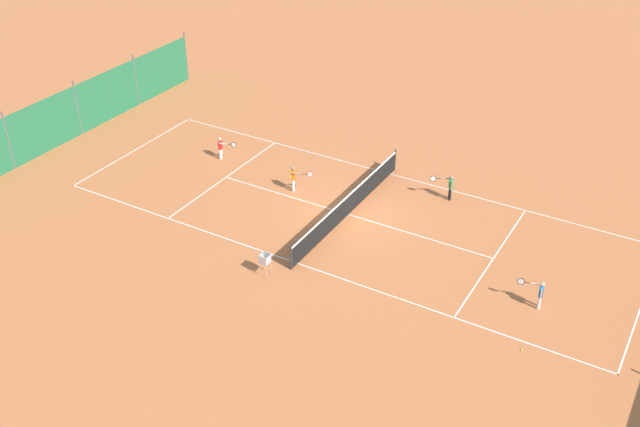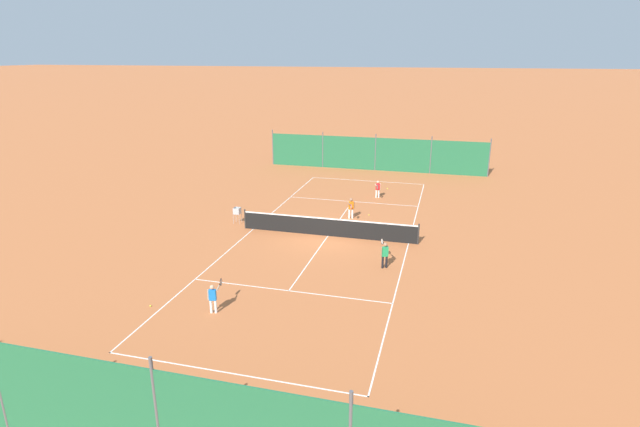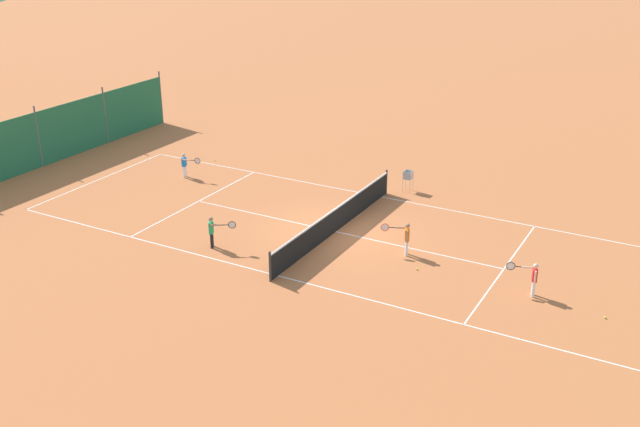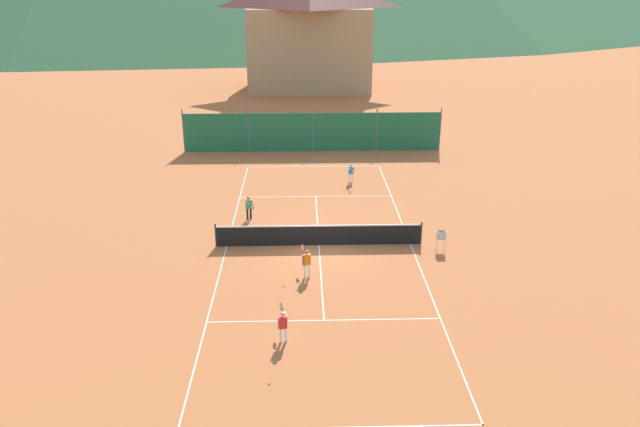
{
  "view_description": "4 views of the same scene",
  "coord_description": "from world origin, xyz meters",
  "px_view_note": "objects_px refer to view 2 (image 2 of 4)",
  "views": [
    {
      "loc": [
        23.82,
        12.49,
        16.82
      ],
      "look_at": [
        1.44,
        -0.55,
        0.65
      ],
      "focal_mm": 42.0,
      "sensor_mm": 36.0,
      "label": 1
    },
    {
      "loc": [
        -5.75,
        23.29,
        8.99
      ],
      "look_at": [
        0.8,
        -1.43,
        0.69
      ],
      "focal_mm": 28.0,
      "sensor_mm": 36.0,
      "label": 2
    },
    {
      "loc": [
        -22.68,
        -11.88,
        11.37
      ],
      "look_at": [
        -1.49,
        -0.15,
        1.31
      ],
      "focal_mm": 42.0,
      "sensor_mm": 36.0,
      "label": 3
    },
    {
      "loc": [
        -0.7,
        -25.33,
        11.45
      ],
      "look_at": [
        0.1,
        1.82,
        0.8
      ],
      "focal_mm": 35.0,
      "sensor_mm": 36.0,
      "label": 4
    }
  ],
  "objects_px": {
    "tennis_ball_by_net_left": "(369,215)",
    "tennis_ball_service_box": "(150,306)",
    "player_far_service": "(351,207)",
    "player_far_baseline": "(378,188)",
    "ball_hopper": "(237,212)",
    "player_near_service": "(385,253)",
    "tennis_net": "(328,227)",
    "player_near_baseline": "(213,296)",
    "tennis_ball_mid_court": "(387,189)"
  },
  "relations": [
    {
      "from": "player_far_baseline",
      "to": "tennis_ball_service_box",
      "type": "relative_size",
      "value": 16.98
    },
    {
      "from": "player_near_service",
      "to": "tennis_ball_service_box",
      "type": "bearing_deg",
      "value": 36.17
    },
    {
      "from": "player_far_service",
      "to": "tennis_net",
      "type": "bearing_deg",
      "value": 79.24
    },
    {
      "from": "tennis_ball_mid_court",
      "to": "tennis_ball_by_net_left",
      "type": "bearing_deg",
      "value": 87.53
    },
    {
      "from": "player_near_service",
      "to": "tennis_ball_service_box",
      "type": "distance_m",
      "value": 9.79
    },
    {
      "from": "tennis_net",
      "to": "player_far_baseline",
      "type": "distance_m",
      "value": 7.78
    },
    {
      "from": "tennis_net",
      "to": "player_near_service",
      "type": "relative_size",
      "value": 7.81
    },
    {
      "from": "player_far_service",
      "to": "player_far_baseline",
      "type": "xyz_separation_m",
      "value": [
        -0.82,
        -4.61,
        -0.04
      ]
    },
    {
      "from": "player_near_service",
      "to": "player_far_baseline",
      "type": "relative_size",
      "value": 1.05
    },
    {
      "from": "player_near_service",
      "to": "player_far_baseline",
      "type": "distance_m",
      "value": 11.0
    },
    {
      "from": "tennis_ball_by_net_left",
      "to": "tennis_ball_mid_court",
      "type": "distance_m",
      "value": 6.09
    },
    {
      "from": "player_far_baseline",
      "to": "tennis_net",
      "type": "bearing_deg",
      "value": 79.65
    },
    {
      "from": "player_near_service",
      "to": "tennis_ball_service_box",
      "type": "relative_size",
      "value": 17.81
    },
    {
      "from": "player_near_baseline",
      "to": "tennis_ball_mid_court",
      "type": "height_order",
      "value": "player_near_baseline"
    },
    {
      "from": "tennis_ball_by_net_left",
      "to": "player_far_baseline",
      "type": "bearing_deg",
      "value": -88.76
    },
    {
      "from": "player_far_baseline",
      "to": "tennis_ball_mid_court",
      "type": "height_order",
      "value": "player_far_baseline"
    },
    {
      "from": "tennis_net",
      "to": "ball_hopper",
      "type": "height_order",
      "value": "tennis_net"
    },
    {
      "from": "player_near_service",
      "to": "tennis_ball_by_net_left",
      "type": "distance_m",
      "value": 7.31
    },
    {
      "from": "tennis_ball_service_box",
      "to": "ball_hopper",
      "type": "xyz_separation_m",
      "value": [
        0.75,
        -9.61,
        0.63
      ]
    },
    {
      "from": "player_far_service",
      "to": "ball_hopper",
      "type": "bearing_deg",
      "value": 21.94
    },
    {
      "from": "player_far_service",
      "to": "player_far_baseline",
      "type": "height_order",
      "value": "player_far_service"
    },
    {
      "from": "player_near_service",
      "to": "player_far_baseline",
      "type": "height_order",
      "value": "player_near_service"
    },
    {
      "from": "tennis_ball_by_net_left",
      "to": "player_far_service",
      "type": "bearing_deg",
      "value": 42.56
    },
    {
      "from": "player_near_baseline",
      "to": "player_far_baseline",
      "type": "relative_size",
      "value": 0.99
    },
    {
      "from": "player_far_service",
      "to": "player_near_service",
      "type": "distance_m",
      "value": 6.8
    },
    {
      "from": "tennis_ball_service_box",
      "to": "ball_hopper",
      "type": "bearing_deg",
      "value": -85.52
    },
    {
      "from": "tennis_net",
      "to": "player_far_baseline",
      "type": "xyz_separation_m",
      "value": [
        -1.4,
        -7.65,
        0.16
      ]
    },
    {
      "from": "tennis_net",
      "to": "tennis_ball_service_box",
      "type": "height_order",
      "value": "tennis_net"
    },
    {
      "from": "tennis_ball_by_net_left",
      "to": "player_near_baseline",
      "type": "bearing_deg",
      "value": 74.18
    },
    {
      "from": "tennis_ball_by_net_left",
      "to": "tennis_ball_service_box",
      "type": "bearing_deg",
      "value": 64.77
    },
    {
      "from": "tennis_ball_mid_court",
      "to": "ball_hopper",
      "type": "relative_size",
      "value": 0.07
    },
    {
      "from": "player_near_baseline",
      "to": "player_far_baseline",
      "type": "height_order",
      "value": "player_far_baseline"
    },
    {
      "from": "player_near_baseline",
      "to": "player_far_service",
      "type": "height_order",
      "value": "player_far_service"
    },
    {
      "from": "tennis_net",
      "to": "player_near_baseline",
      "type": "height_order",
      "value": "player_near_baseline"
    },
    {
      "from": "player_far_baseline",
      "to": "tennis_ball_service_box",
      "type": "distance_m",
      "value": 17.64
    },
    {
      "from": "ball_hopper",
      "to": "tennis_ball_service_box",
      "type": "bearing_deg",
      "value": 94.48
    },
    {
      "from": "player_far_service",
      "to": "tennis_ball_service_box",
      "type": "relative_size",
      "value": 18.06
    },
    {
      "from": "player_near_service",
      "to": "ball_hopper",
      "type": "height_order",
      "value": "player_near_service"
    },
    {
      "from": "tennis_ball_mid_court",
      "to": "player_near_baseline",
      "type": "bearing_deg",
      "value": 78.41
    },
    {
      "from": "player_near_service",
      "to": "player_near_baseline",
      "type": "bearing_deg",
      "value": 45.59
    },
    {
      "from": "tennis_ball_mid_court",
      "to": "player_far_service",
      "type": "bearing_deg",
      "value": 80.44
    },
    {
      "from": "player_near_service",
      "to": "player_far_baseline",
      "type": "xyz_separation_m",
      "value": [
        1.93,
        -10.83,
        -0.03
      ]
    },
    {
      "from": "player_near_service",
      "to": "tennis_ball_mid_court",
      "type": "xyz_separation_m",
      "value": [
        1.59,
        -13.13,
        -0.66
      ]
    },
    {
      "from": "player_far_baseline",
      "to": "tennis_ball_by_net_left",
      "type": "height_order",
      "value": "player_far_baseline"
    },
    {
      "from": "tennis_ball_service_box",
      "to": "tennis_ball_by_net_left",
      "type": "xyz_separation_m",
      "value": [
        -6.04,
        -12.81,
        0.0
      ]
    },
    {
      "from": "tennis_net",
      "to": "tennis_ball_mid_court",
      "type": "height_order",
      "value": "tennis_net"
    },
    {
      "from": "player_near_service",
      "to": "tennis_ball_mid_court",
      "type": "bearing_deg",
      "value": -83.1
    },
    {
      "from": "tennis_ball_mid_court",
      "to": "player_far_baseline",
      "type": "bearing_deg",
      "value": 81.49
    },
    {
      "from": "tennis_net",
      "to": "player_far_service",
      "type": "distance_m",
      "value": 3.1
    },
    {
      "from": "player_near_service",
      "to": "tennis_ball_by_net_left",
      "type": "height_order",
      "value": "player_near_service"
    }
  ]
}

